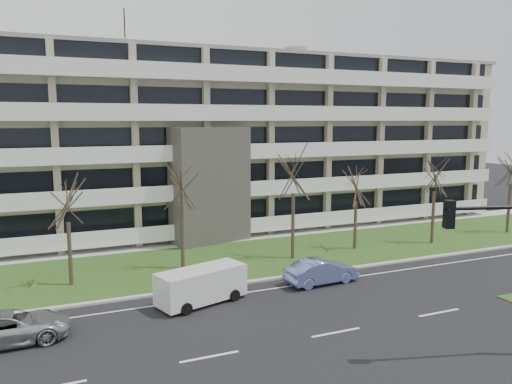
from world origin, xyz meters
name	(u,v)px	position (x,y,z in m)	size (l,w,h in m)	color
ground	(336,333)	(0.00, 0.00, 0.00)	(160.00, 160.00, 0.00)	black
grass_verge	(235,259)	(0.00, 13.00, 0.03)	(90.00, 10.00, 0.06)	#234918
curb	(264,280)	(0.00, 8.00, 0.06)	(90.00, 0.35, 0.12)	#B2B2AD
sidewalk	(211,241)	(0.00, 18.50, 0.04)	(90.00, 2.00, 0.08)	#B2B2AD
lane_edge_line	(275,288)	(0.00, 6.50, 0.01)	(90.00, 0.12, 0.01)	white
apartment_building	(186,142)	(-0.01, 25.32, 7.61)	(60.50, 15.10, 18.75)	#B4A78C
silver_pickup	(9,327)	(-13.55, 4.61, 0.70)	(2.32, 5.03, 1.40)	#AFB2B7
blue_sedan	(321,271)	(2.89, 6.27, 0.73)	(1.55, 4.44, 1.46)	#7B8AD6
white_van	(202,282)	(-4.46, 5.98, 1.11)	(5.08, 3.08, 1.85)	silver
tree_2	(67,198)	(-10.70, 11.60, 5.18)	(3.33, 3.33, 6.67)	#382B21
tree_3	(181,181)	(-3.88, 12.27, 5.73)	(3.69, 3.69, 7.37)	#382B21
tree_4	(294,167)	(3.74, 11.61, 6.39)	(4.11, 4.11, 8.21)	#382B21
tree_5	(356,183)	(9.19, 12.12, 4.99)	(3.22, 3.22, 6.43)	#382B21
tree_6	(435,171)	(15.72, 11.22, 5.68)	(3.65, 3.65, 7.30)	#382B21
tree_7	(512,164)	(24.28, 11.61, 5.87)	(3.77, 3.77, 7.55)	#382B21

